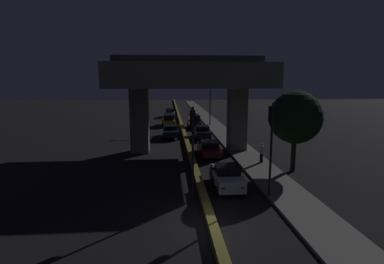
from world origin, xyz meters
name	(u,v)px	position (x,y,z in m)	size (l,w,h in m)	color
ground_plane	(212,228)	(0.00, 0.00, 0.00)	(200.00, 200.00, 0.00)	black
median_divider	(181,123)	(0.00, 35.00, 0.20)	(0.46, 126.00, 0.41)	olive
sidewalk_right	(220,130)	(5.22, 28.00, 0.07)	(2.74, 126.00, 0.14)	slate
elevated_overpass	(189,81)	(0.00, 16.04, 6.94)	(14.70, 10.27, 9.33)	slate
traffic_light_left_of_median	(193,137)	(-0.63, 3.59, 3.73)	(0.30, 0.49, 5.49)	black
traffic_light_right_of_median	(271,134)	(3.94, 3.59, 3.86)	(0.30, 0.49, 5.69)	black
street_lamp	(208,94)	(4.15, 32.82, 5.04)	(2.20, 0.32, 8.61)	#2D2D30
car_white_lead	(226,176)	(1.73, 5.44, 0.76)	(1.83, 4.15, 1.51)	silver
car_dark_red_second	(209,148)	(1.80, 14.27, 0.68)	(1.91, 4.74, 1.34)	#591414
car_dark_blue_third	(202,132)	(2.09, 22.79, 0.77)	(1.98, 4.39, 1.55)	#141938
car_dark_blue_fourth	(194,121)	(1.81, 30.95, 1.05)	(1.90, 4.01, 1.99)	#141938
car_dark_blue_lead_oncoming	(171,131)	(-1.75, 23.55, 0.78)	(1.98, 4.48, 1.50)	#141938
car_taxi_yellow_second_oncoming	(168,120)	(-2.03, 33.71, 0.95)	(2.10, 4.39, 1.79)	gold
car_white_third_oncoming	(170,113)	(-1.72, 45.28, 0.87)	(2.05, 4.25, 1.67)	silver
motorcycle_blue_filtering_near	(212,176)	(0.86, 6.15, 0.61)	(0.32, 1.94, 1.43)	black
motorcycle_red_filtering_mid	(200,150)	(0.83, 13.58, 0.63)	(0.33, 1.76, 1.48)	black
pedestrian_on_sidewalk	(262,153)	(5.75, 10.80, 0.97)	(0.32, 0.32, 1.63)	black
roadside_tree_kerbside_near	(295,118)	(7.56, 8.65, 4.19)	(3.99, 3.99, 6.20)	#2D2116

